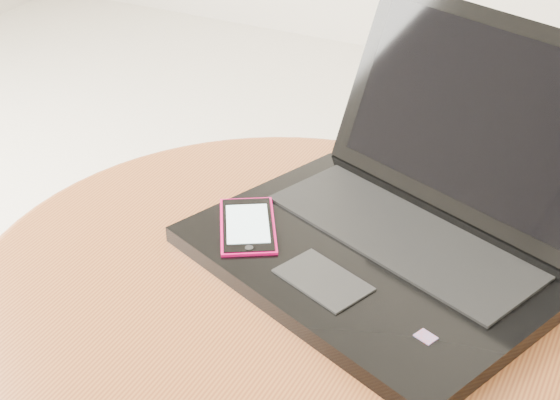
% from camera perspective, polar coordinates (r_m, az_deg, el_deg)
% --- Properties ---
extents(table, '(0.65, 0.65, 0.51)m').
position_cam_1_polar(table, '(0.90, -0.04, -11.14)').
color(table, '#5D3210').
rests_on(table, ground).
extents(laptop, '(0.45, 0.44, 0.22)m').
position_cam_1_polar(laptop, '(0.85, 8.47, -1.27)').
color(laptop, black).
rests_on(laptop, table).
extents(phone_black, '(0.12, 0.12, 0.01)m').
position_cam_1_polar(phone_black, '(0.88, -2.21, -2.63)').
color(phone_black, black).
rests_on(phone_black, table).
extents(phone_pink, '(0.11, 0.12, 0.01)m').
position_cam_1_polar(phone_pink, '(0.87, -2.27, -1.99)').
color(phone_pink, '#CF0855').
rests_on(phone_pink, phone_black).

